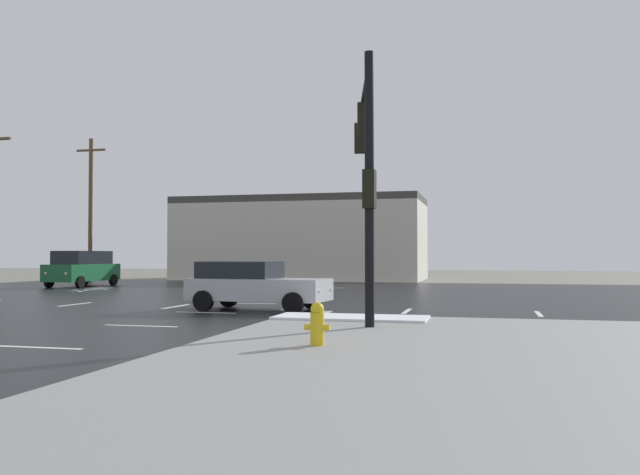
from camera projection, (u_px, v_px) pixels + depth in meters
name	position (u px, v px, depth m)	size (l,w,h in m)	color
ground_plane	(230.00, 308.00, 22.41)	(120.00, 120.00, 0.00)	slate
road_asphalt	(230.00, 308.00, 22.41)	(44.00, 44.00, 0.02)	black
snow_strip_curbside	(351.00, 317.00, 17.33)	(4.00, 1.60, 0.06)	white
lane_markings	(249.00, 312.00, 20.78)	(36.15, 36.15, 0.01)	silver
traffic_signal_mast	(366.00, 153.00, 17.13)	(1.60, 6.37, 6.43)	black
fire_hydrant	(317.00, 324.00, 12.18)	(0.48, 0.26, 0.79)	gold
strip_building_background	(302.00, 239.00, 49.52)	(18.04, 8.00, 6.07)	beige
suv_green	(82.00, 268.00, 37.72)	(2.21, 4.85, 2.03)	#195933
sedan_silver	(254.00, 284.00, 21.44)	(4.64, 2.31, 1.58)	#B7BABF
utility_pole_distant	(91.00, 207.00, 45.44)	(2.20, 0.28, 9.86)	brown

